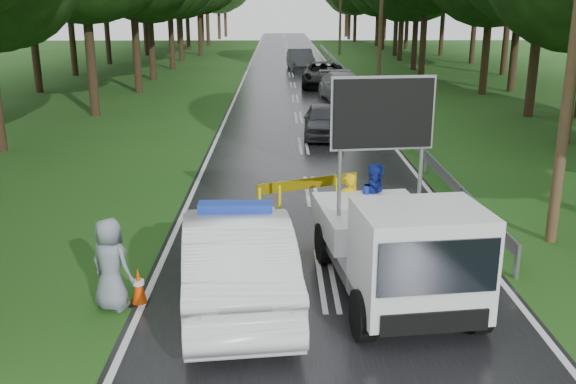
{
  "coord_description": "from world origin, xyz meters",
  "views": [
    {
      "loc": [
        -0.92,
        -11.45,
        5.19
      ],
      "look_at": [
        -0.73,
        1.6,
        1.3
      ],
      "focal_mm": 40.0,
      "sensor_mm": 36.0,
      "label": 1
    }
  ],
  "objects_px": {
    "queue_car_second": "(344,87)",
    "queue_car_fourth": "(300,60)",
    "civilian": "(377,205)",
    "queue_car_third": "(323,74)",
    "officer": "(348,208)",
    "police_sedan": "(236,257)",
    "work_truck": "(397,245)",
    "barrier": "(308,189)",
    "queue_car_first": "(323,120)"
  },
  "relations": [
    {
      "from": "queue_car_second",
      "to": "queue_car_fourth",
      "type": "bearing_deg",
      "value": 89.55
    },
    {
      "from": "civilian",
      "to": "queue_car_third",
      "type": "distance_m",
      "value": 27.48
    },
    {
      "from": "officer",
      "to": "civilian",
      "type": "distance_m",
      "value": 0.65
    },
    {
      "from": "police_sedan",
      "to": "queue_car_fourth",
      "type": "xyz_separation_m",
      "value": [
        2.47,
        40.38,
        -0.03
      ]
    },
    {
      "from": "police_sedan",
      "to": "queue_car_third",
      "type": "xyz_separation_m",
      "value": [
        3.56,
        30.17,
        -0.08
      ]
    },
    {
      "from": "work_truck",
      "to": "barrier",
      "type": "relative_size",
      "value": 2.04
    },
    {
      "from": "queue_car_third",
      "to": "civilian",
      "type": "bearing_deg",
      "value": -87.3
    },
    {
      "from": "police_sedan",
      "to": "officer",
      "type": "xyz_separation_m",
      "value": [
        2.28,
        2.92,
        -0.05
      ]
    },
    {
      "from": "barrier",
      "to": "civilian",
      "type": "relative_size",
      "value": 1.32
    },
    {
      "from": "officer",
      "to": "civilian",
      "type": "relative_size",
      "value": 0.86
    },
    {
      "from": "police_sedan",
      "to": "queue_car_fourth",
      "type": "height_order",
      "value": "police_sedan"
    },
    {
      "from": "civilian",
      "to": "work_truck",
      "type": "bearing_deg",
      "value": -103.52
    },
    {
      "from": "work_truck",
      "to": "queue_car_fourth",
      "type": "height_order",
      "value": "work_truck"
    },
    {
      "from": "police_sedan",
      "to": "barrier",
      "type": "relative_size",
      "value": 2.16
    },
    {
      "from": "queue_car_fourth",
      "to": "officer",
      "type": "bearing_deg",
      "value": -95.44
    },
    {
      "from": "police_sedan",
      "to": "queue_car_fourth",
      "type": "relative_size",
      "value": 1.07
    },
    {
      "from": "queue_car_fourth",
      "to": "queue_car_first",
      "type": "bearing_deg",
      "value": -95.01
    },
    {
      "from": "officer",
      "to": "queue_car_second",
      "type": "xyz_separation_m",
      "value": [
        2.0,
        21.26,
        -0.05
      ]
    },
    {
      "from": "officer",
      "to": "queue_car_third",
      "type": "height_order",
      "value": "officer"
    },
    {
      "from": "police_sedan",
      "to": "civilian",
      "type": "distance_m",
      "value": 3.95
    },
    {
      "from": "queue_car_second",
      "to": "barrier",
      "type": "bearing_deg",
      "value": -104.84
    },
    {
      "from": "queue_car_second",
      "to": "officer",
      "type": "bearing_deg",
      "value": -102.16
    },
    {
      "from": "queue_car_first",
      "to": "queue_car_third",
      "type": "distance_m",
      "value": 15.57
    },
    {
      "from": "work_truck",
      "to": "queue_car_first",
      "type": "bearing_deg",
      "value": 84.18
    },
    {
      "from": "officer",
      "to": "queue_car_fourth",
      "type": "height_order",
      "value": "queue_car_fourth"
    },
    {
      "from": "barrier",
      "to": "police_sedan",
      "type": "bearing_deg",
      "value": -132.95
    },
    {
      "from": "officer",
      "to": "civilian",
      "type": "bearing_deg",
      "value": 130.83
    },
    {
      "from": "barrier",
      "to": "queue_car_third",
      "type": "bearing_deg",
      "value": 61.14
    },
    {
      "from": "queue_car_first",
      "to": "queue_car_fourth",
      "type": "distance_m",
      "value": 25.74
    },
    {
      "from": "queue_car_first",
      "to": "queue_car_third",
      "type": "xyz_separation_m",
      "value": [
        1.03,
        15.53,
        0.12
      ]
    },
    {
      "from": "barrier",
      "to": "officer",
      "type": "height_order",
      "value": "officer"
    },
    {
      "from": "queue_car_third",
      "to": "police_sedan",
      "type": "bearing_deg",
      "value": -92.6
    },
    {
      "from": "civilian",
      "to": "queue_car_fourth",
      "type": "distance_m",
      "value": 37.68
    },
    {
      "from": "queue_car_fourth",
      "to": "queue_car_third",
      "type": "bearing_deg",
      "value": -89.05
    },
    {
      "from": "work_truck",
      "to": "officer",
      "type": "distance_m",
      "value": 2.91
    },
    {
      "from": "police_sedan",
      "to": "work_truck",
      "type": "relative_size",
      "value": 1.06
    },
    {
      "from": "officer",
      "to": "queue_car_third",
      "type": "distance_m",
      "value": 27.29
    },
    {
      "from": "barrier",
      "to": "officer",
      "type": "relative_size",
      "value": 1.54
    },
    {
      "from": "civilian",
      "to": "queue_car_third",
      "type": "relative_size",
      "value": 0.34
    },
    {
      "from": "work_truck",
      "to": "queue_car_first",
      "type": "relative_size",
      "value": 1.31
    },
    {
      "from": "police_sedan",
      "to": "queue_car_first",
      "type": "xyz_separation_m",
      "value": [
        2.53,
        14.64,
        -0.2
      ]
    },
    {
      "from": "queue_car_second",
      "to": "queue_car_first",
      "type": "bearing_deg",
      "value": -107.14
    },
    {
      "from": "civilian",
      "to": "queue_car_third",
      "type": "height_order",
      "value": "civilian"
    },
    {
      "from": "police_sedan",
      "to": "work_truck",
      "type": "xyz_separation_m",
      "value": [
        2.85,
        0.07,
        0.19
      ]
    },
    {
      "from": "officer",
      "to": "queue_car_first",
      "type": "xyz_separation_m",
      "value": [
        0.26,
        11.73,
        -0.14
      ]
    },
    {
      "from": "barrier",
      "to": "queue_car_third",
      "type": "distance_m",
      "value": 25.93
    },
    {
      "from": "queue_car_third",
      "to": "queue_car_second",
      "type": "bearing_deg",
      "value": -79.11
    },
    {
      "from": "officer",
      "to": "queue_car_third",
      "type": "xyz_separation_m",
      "value": [
        1.29,
        27.26,
        -0.03
      ]
    },
    {
      "from": "civilian",
      "to": "queue_car_third",
      "type": "xyz_separation_m",
      "value": [
        0.68,
        27.47,
        -0.16
      ]
    },
    {
      "from": "barrier",
      "to": "civilian",
      "type": "bearing_deg",
      "value": -73.3
    }
  ]
}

